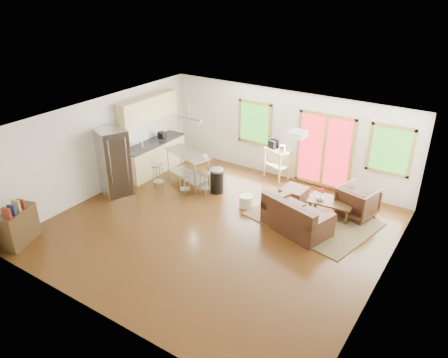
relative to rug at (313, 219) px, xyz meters
The scene contains 29 objects.
floor 2.40m from the rug, 135.96° to the right, with size 7.50×7.00×0.02m, color #361E0B.
ceiling 3.54m from the rug, 135.96° to the right, with size 7.50×7.00×0.02m, color white.
back_wall 2.83m from the rug, 133.16° to the left, with size 7.50×0.02×2.60m, color silver.
left_wall 5.88m from the rug, 163.08° to the right, with size 0.02×7.00×2.60m, color silver.
right_wall 2.93m from the rug, 39.37° to the right, with size 0.02×7.00×2.60m, color silver.
front_wall 5.61m from the rug, 108.43° to the right, with size 7.50×0.02×2.60m, color silver.
window_left 3.58m from the rug, 146.70° to the left, with size 1.10×0.05×1.30m.
french_doors 2.16m from the rug, 106.37° to the left, with size 1.60×0.05×2.10m.
window_right 2.61m from the rug, 56.76° to the left, with size 1.10×0.05×1.30m.
rug is the anchor object (origin of this frame).
loveseat 0.78m from the rug, 102.68° to the right, with size 1.74×1.28×0.83m.
coffee_table 0.61m from the rug, 53.86° to the left, with size 1.13×0.74×0.43m.
armchair 1.22m from the rug, 43.85° to the left, with size 0.84×0.79×0.87m, color #311B10.
ottoman 0.98m from the rug, 144.54° to the left, with size 0.61×0.61×0.41m, color #311B10.
pouf 1.75m from the rug, 168.26° to the right, with size 0.36×0.36×0.31m, color beige.
vase 0.59m from the rug, 84.05° to the left, with size 0.25×0.26×0.34m.
book 0.63m from the rug, 21.90° to the right, with size 0.19×0.02×0.26m, color maroon.
cabinets 5.29m from the rug, behind, with size 0.64×2.24×2.30m.
refrigerator 5.41m from the rug, 161.90° to the right, with size 0.96×0.95×1.85m.
island 3.86m from the rug, behind, with size 1.60×1.02×0.94m.
cup 3.32m from the rug, behind, with size 0.12×0.10×0.12m, color white.
bar_stool_a 4.40m from the rug, 169.34° to the right, with size 0.45×0.45×0.73m.
bar_stool_b 3.53m from the rug, 167.87° to the right, with size 0.32×0.32×0.64m.
bar_stool_c 3.06m from the rug, behind, with size 0.36×0.36×0.65m.
trash_can 2.83m from the rug, behind, with size 0.41×0.41×0.69m.
kitchen_cart 2.61m from the rug, 138.91° to the left, with size 0.85×0.69×1.13m.
bookshelf 6.84m from the rug, 137.97° to the right, with size 0.66×1.00×1.09m.
ceiling_flush 2.74m from the rug, 96.73° to the right, with size 0.35×0.35×0.12m, color white.
pendant_light 4.09m from the rug, behind, with size 0.80×0.18×0.79m.
Camera 1 is at (5.01, -7.29, 5.59)m, focal length 35.00 mm.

